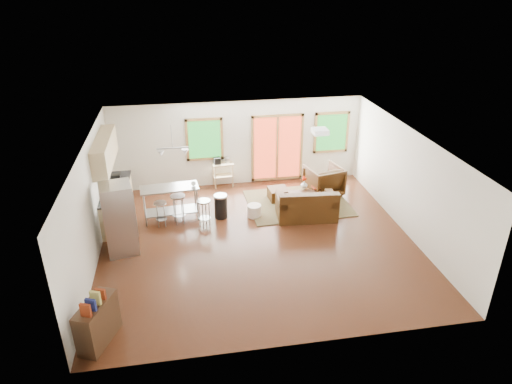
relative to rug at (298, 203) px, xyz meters
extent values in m
cube|color=#32170C|center=(-1.47, -1.82, -0.02)|extent=(7.50, 7.00, 0.02)
cube|color=white|center=(-1.47, -1.82, 2.60)|extent=(7.50, 7.00, 0.02)
cube|color=silver|center=(-1.47, 1.69, 1.29)|extent=(7.50, 0.02, 2.60)
cube|color=silver|center=(-5.23, -1.82, 1.29)|extent=(0.02, 7.00, 2.60)
cube|color=silver|center=(2.29, -1.82, 1.29)|extent=(0.02, 7.00, 2.60)
cube|color=silver|center=(-1.47, -5.33, 1.29)|extent=(7.50, 0.02, 2.60)
cube|color=#17531C|center=(-2.47, 1.64, 1.49)|extent=(0.94, 0.02, 1.14)
cube|color=olive|center=(-2.47, 1.64, 2.10)|extent=(1.10, 0.05, 0.08)
cube|color=olive|center=(-2.47, 1.64, 0.88)|extent=(1.10, 0.05, 0.08)
cube|color=olive|center=(-2.98, 1.64, 1.49)|extent=(0.08, 0.05, 1.30)
cube|color=olive|center=(-1.96, 1.64, 1.49)|extent=(0.08, 0.05, 1.30)
cube|color=#AB3119|center=(-0.27, 1.64, 1.09)|extent=(1.44, 0.02, 1.94)
cube|color=olive|center=(-0.27, 1.64, 2.10)|extent=(1.60, 0.05, 0.08)
cube|color=olive|center=(-0.27, 1.64, 0.08)|extent=(1.60, 0.05, 0.08)
cube|color=olive|center=(-1.03, 1.64, 1.09)|extent=(0.08, 0.05, 2.10)
cube|color=olive|center=(0.49, 1.64, 1.09)|extent=(0.08, 0.05, 2.10)
cube|color=olive|center=(-0.27, 1.64, 1.09)|extent=(0.08, 0.05, 1.94)
cube|color=#17531C|center=(1.43, 1.64, 1.49)|extent=(0.94, 0.02, 1.14)
cube|color=olive|center=(1.43, 1.64, 2.10)|extent=(1.10, 0.05, 0.08)
cube|color=olive|center=(1.43, 1.64, 0.88)|extent=(1.10, 0.05, 0.08)
cube|color=olive|center=(0.92, 1.64, 1.49)|extent=(0.08, 0.05, 1.30)
cube|color=olive|center=(1.94, 1.64, 1.49)|extent=(0.08, 0.05, 1.30)
cube|color=#385132|center=(0.00, 0.00, 0.00)|extent=(2.86, 2.24, 0.03)
cube|color=black|center=(0.02, -0.80, 0.20)|extent=(1.63, 1.01, 0.44)
cube|color=black|center=(-0.01, -1.14, 0.62)|extent=(1.57, 0.34, 0.40)
cube|color=black|center=(-0.65, -0.74, 0.51)|extent=(0.28, 0.90, 0.17)
cube|color=black|center=(0.70, -0.86, 0.51)|extent=(0.28, 0.90, 0.17)
cube|color=black|center=(-0.32, -0.72, 0.49)|extent=(0.69, 0.62, 0.12)
cube|color=black|center=(0.37, -0.78, 0.49)|extent=(0.69, 0.62, 0.12)
cube|color=#321F12|center=(0.16, -0.16, 0.34)|extent=(0.98, 0.67, 0.04)
cube|color=#321F12|center=(-0.25, -0.30, 0.15)|extent=(0.06, 0.06, 0.33)
cube|color=#321F12|center=(0.52, -0.41, 0.15)|extent=(0.06, 0.06, 0.33)
cube|color=#321F12|center=(-0.19, 0.10, 0.15)|extent=(0.06, 0.06, 0.33)
cube|color=#321F12|center=(0.57, -0.01, 0.15)|extent=(0.06, 0.06, 0.33)
imported|color=black|center=(0.88, 0.46, 0.47)|extent=(1.12, 1.08, 0.98)
cube|color=black|center=(-0.50, 0.32, 0.16)|extent=(0.57, 0.57, 0.36)
cylinder|color=silver|center=(-1.35, -0.53, 0.15)|extent=(0.38, 0.38, 0.33)
imported|color=silver|center=(0.21, 0.16, 0.49)|extent=(0.24, 0.24, 0.20)
sphere|color=#B51801|center=(0.24, 0.18, 0.65)|extent=(0.09, 0.09, 0.08)
sphere|color=#B51801|center=(0.18, 0.13, 0.67)|extent=(0.09, 0.09, 0.08)
sphere|color=#B51801|center=(0.20, 0.20, 0.70)|extent=(0.09, 0.09, 0.08)
imported|color=maroon|center=(0.44, 0.11, 0.53)|extent=(0.21, 0.03, 0.28)
cube|color=tan|center=(-4.92, -0.12, 0.44)|extent=(0.60, 2.20, 0.90)
cube|color=black|center=(-4.92, -0.12, 0.91)|extent=(0.64, 2.24, 0.04)
cube|color=tan|center=(-5.04, -0.12, 1.94)|extent=(0.36, 2.20, 0.70)
cylinder|color=#B7BABC|center=(-4.92, -0.62, 1.02)|extent=(0.12, 0.12, 0.18)
cube|color=black|center=(-4.92, 0.28, 1.03)|extent=(0.22, 0.18, 0.20)
cube|color=#B7BABC|center=(-4.67, -1.69, 0.85)|extent=(0.80, 0.79, 1.72)
cube|color=gray|center=(-4.34, -1.63, 0.85)|extent=(0.14, 0.62, 1.68)
cylinder|color=gray|center=(-4.28, -1.83, 0.99)|extent=(0.03, 0.03, 1.15)
cylinder|color=gray|center=(-4.36, -1.42, 0.99)|extent=(0.03, 0.03, 1.15)
cube|color=#B7BABC|center=(-3.53, -0.32, 0.90)|extent=(1.52, 0.71, 0.04)
cube|color=gray|center=(-3.53, -0.32, 0.23)|extent=(1.42, 0.62, 0.03)
cylinder|color=gray|center=(-4.19, -0.60, 0.44)|extent=(0.04, 0.04, 0.90)
cylinder|color=gray|center=(-2.85, -0.49, 0.44)|extent=(0.04, 0.04, 0.90)
cylinder|color=gray|center=(-4.22, -0.15, 0.44)|extent=(0.04, 0.04, 0.90)
cylinder|color=gray|center=(-2.88, -0.04, 0.44)|extent=(0.04, 0.04, 0.90)
imported|color=white|center=(-2.91, -0.34, 1.00)|extent=(0.14, 0.13, 0.12)
cylinder|color=#B7BABC|center=(-3.79, -0.63, 0.64)|extent=(0.33, 0.33, 0.04)
cylinder|color=gray|center=(-3.71, -0.54, 0.31)|extent=(0.02, 0.02, 0.64)
cylinder|color=gray|center=(-3.88, -0.55, 0.31)|extent=(0.02, 0.02, 0.64)
cylinder|color=gray|center=(-3.88, -0.72, 0.31)|extent=(0.02, 0.02, 0.64)
cylinder|color=gray|center=(-3.70, -0.71, 0.31)|extent=(0.02, 0.02, 0.64)
cylinder|color=gray|center=(-3.79, -0.63, 0.19)|extent=(0.30, 0.30, 0.01)
cylinder|color=#B7BABC|center=(-3.34, -0.56, 0.77)|extent=(0.44, 0.44, 0.04)
cylinder|color=gray|center=(-3.26, -0.44, 0.37)|extent=(0.03, 0.03, 0.76)
cylinder|color=gray|center=(-3.46, -0.48, 0.37)|extent=(0.03, 0.03, 0.76)
cylinder|color=gray|center=(-3.42, -0.68, 0.37)|extent=(0.03, 0.03, 0.76)
cylinder|color=gray|center=(-3.22, -0.65, 0.37)|extent=(0.03, 0.03, 0.76)
cylinder|color=gray|center=(-3.34, -0.56, 0.23)|extent=(0.40, 0.40, 0.02)
cylinder|color=#B7BABC|center=(-2.69, -0.82, 0.70)|extent=(0.46, 0.46, 0.04)
cylinder|color=gray|center=(-2.65, -0.70, 0.33)|extent=(0.03, 0.03, 0.69)
cylinder|color=gray|center=(-2.82, -0.77, 0.33)|extent=(0.03, 0.03, 0.69)
cylinder|color=gray|center=(-2.74, -0.95, 0.33)|extent=(0.03, 0.03, 0.69)
cylinder|color=gray|center=(-2.57, -0.87, 0.33)|extent=(0.03, 0.03, 0.69)
cylinder|color=gray|center=(-2.69, -0.82, 0.21)|extent=(0.42, 0.42, 0.02)
cylinder|color=black|center=(-2.23, -0.43, 0.29)|extent=(0.46, 0.46, 0.61)
cylinder|color=#B7BABC|center=(-2.23, -0.43, 0.62)|extent=(0.47, 0.47, 0.05)
cube|color=tan|center=(-1.97, 1.53, 0.73)|extent=(0.66, 0.45, 0.04)
cube|color=tan|center=(-1.97, 1.53, 0.34)|extent=(0.62, 0.42, 0.03)
cube|color=tan|center=(-2.22, 1.35, 0.36)|extent=(0.04, 0.04, 0.75)
cube|color=tan|center=(-1.69, 1.40, 0.36)|extent=(0.04, 0.04, 0.75)
cube|color=tan|center=(-2.25, 1.67, 0.36)|extent=(0.04, 0.04, 0.75)
cube|color=tan|center=(-1.71, 1.72, 0.36)|extent=(0.04, 0.04, 0.75)
cube|color=black|center=(-2.13, 1.52, 0.84)|extent=(0.21, 0.19, 0.20)
cylinder|color=#B7BABC|center=(-1.81, 1.55, 0.82)|extent=(0.15, 0.15, 0.16)
cube|color=#321F12|center=(-4.82, -4.63, 0.40)|extent=(0.68, 0.99, 0.82)
cube|color=maroon|center=(-4.89, -4.93, 0.93)|extent=(0.19, 0.12, 0.25)
cube|color=navy|center=(-4.83, -4.79, 0.92)|extent=(0.19, 0.12, 0.23)
cube|color=#A99D4B|center=(-4.77, -4.65, 0.94)|extent=(0.19, 0.12, 0.27)
cube|color=maroon|center=(-4.71, -4.50, 0.91)|extent=(0.19, 0.12, 0.21)
cube|color=white|center=(0.13, -1.22, 2.52)|extent=(0.35, 0.35, 0.12)
cylinder|color=gray|center=(-3.37, -0.32, 2.29)|extent=(0.02, 0.02, 0.60)
cube|color=gray|center=(-3.37, -0.32, 1.99)|extent=(0.80, 0.04, 0.03)
cone|color=#B7BABC|center=(-3.67, -0.32, 1.87)|extent=(0.18, 0.18, 0.14)
cone|color=#B7BABC|center=(-3.07, -0.32, 1.87)|extent=(0.18, 0.18, 0.14)
camera|label=1|loc=(-3.12, -11.20, 5.92)|focal=32.00mm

